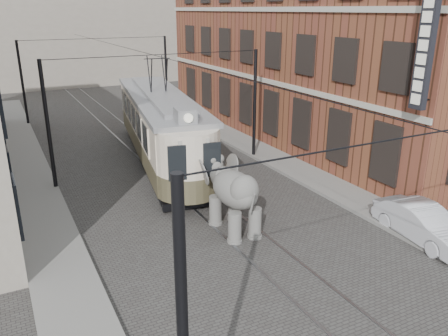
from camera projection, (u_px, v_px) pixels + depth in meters
ground at (219, 214)px, 18.70m from camera, size 120.00×120.00×0.00m
tram_rails at (219, 214)px, 18.69m from camera, size 1.54×80.00×0.02m
sidewalk_right at (333, 188)px, 21.26m from camera, size 2.00×60.00×0.15m
sidewalk_left at (54, 249)px, 15.88m from camera, size 2.00×60.00×0.15m
brick_building at (309, 42)px, 28.99m from camera, size 8.00×26.00×12.00m
distant_block at (57, 19)px, 49.94m from camera, size 28.00×10.00×14.00m
catenary at (169, 119)px, 21.81m from camera, size 11.00×30.20×6.00m
tram at (159, 111)px, 24.41m from camera, size 5.24×14.49×5.64m
elephant at (235, 199)px, 16.93m from camera, size 2.43×4.30×2.60m
parked_car at (423, 223)px, 16.46m from camera, size 1.76×4.10×1.31m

